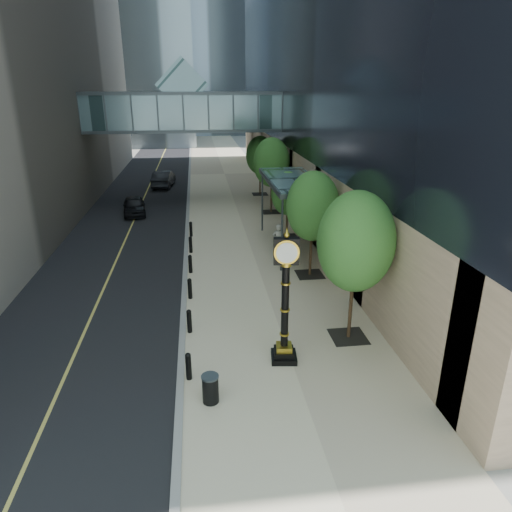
{
  "coord_description": "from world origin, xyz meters",
  "views": [
    {
      "loc": [
        -2.11,
        -12.37,
        9.47
      ],
      "look_at": [
        0.19,
        5.45,
        2.78
      ],
      "focal_mm": 32.0,
      "sensor_mm": 36.0,
      "label": 1
    }
  ],
  "objects_px": {
    "trash_bin": "(210,390)",
    "car_far": "(164,179)",
    "car_near": "(134,206)",
    "street_clock": "(285,307)",
    "pedestrian": "(278,240)"
  },
  "relations": [
    {
      "from": "trash_bin",
      "to": "car_near",
      "type": "relative_size",
      "value": 0.22
    },
    {
      "from": "street_clock",
      "to": "car_near",
      "type": "distance_m",
      "value": 23.04
    },
    {
      "from": "pedestrian",
      "to": "car_near",
      "type": "distance_m",
      "value": 14.37
    },
    {
      "from": "trash_bin",
      "to": "pedestrian",
      "type": "xyz_separation_m",
      "value": [
        4.44,
        12.95,
        0.51
      ]
    },
    {
      "from": "street_clock",
      "to": "trash_bin",
      "type": "relative_size",
      "value": 5.44
    },
    {
      "from": "trash_bin",
      "to": "car_far",
      "type": "bearing_deg",
      "value": 95.82
    },
    {
      "from": "trash_bin",
      "to": "car_far",
      "type": "relative_size",
      "value": 0.19
    },
    {
      "from": "pedestrian",
      "to": "car_near",
      "type": "height_order",
      "value": "pedestrian"
    },
    {
      "from": "car_near",
      "to": "car_far",
      "type": "relative_size",
      "value": 0.84
    },
    {
      "from": "street_clock",
      "to": "pedestrian",
      "type": "bearing_deg",
      "value": 88.05
    },
    {
      "from": "street_clock",
      "to": "car_far",
      "type": "bearing_deg",
      "value": 107.88
    },
    {
      "from": "street_clock",
      "to": "car_near",
      "type": "xyz_separation_m",
      "value": [
        -7.88,
        21.61,
        -1.47
      ]
    },
    {
      "from": "street_clock",
      "to": "trash_bin",
      "type": "height_order",
      "value": "street_clock"
    },
    {
      "from": "street_clock",
      "to": "car_far",
      "type": "relative_size",
      "value": 1.01
    },
    {
      "from": "street_clock",
      "to": "trash_bin",
      "type": "distance_m",
      "value": 3.82
    }
  ]
}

